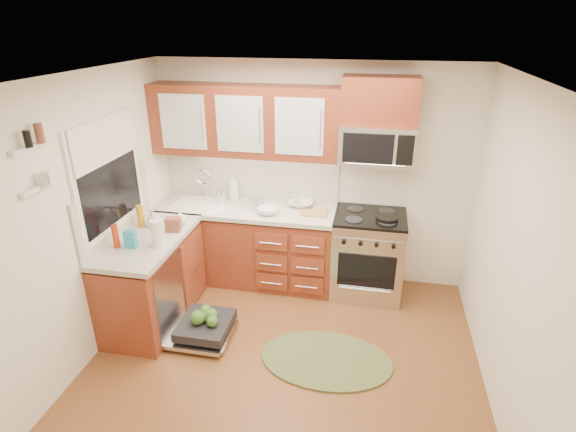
% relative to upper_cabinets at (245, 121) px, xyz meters
% --- Properties ---
extents(floor, '(3.50, 3.50, 0.00)m').
position_rel_upper_cabinets_xyz_m(floor, '(0.73, -1.57, -1.88)').
color(floor, brown).
rests_on(floor, ground).
extents(ceiling, '(3.50, 3.50, 0.00)m').
position_rel_upper_cabinets_xyz_m(ceiling, '(0.73, -1.57, 0.62)').
color(ceiling, white).
rests_on(ceiling, ground).
extents(wall_back, '(3.50, 0.04, 2.50)m').
position_rel_upper_cabinets_xyz_m(wall_back, '(0.73, 0.18, -0.62)').
color(wall_back, silver).
rests_on(wall_back, ground).
extents(wall_front, '(3.50, 0.04, 2.50)m').
position_rel_upper_cabinets_xyz_m(wall_front, '(0.73, -3.33, -0.62)').
color(wall_front, silver).
rests_on(wall_front, ground).
extents(wall_left, '(0.04, 3.50, 2.50)m').
position_rel_upper_cabinets_xyz_m(wall_left, '(-1.02, -1.57, -0.62)').
color(wall_left, silver).
rests_on(wall_left, ground).
extents(wall_right, '(0.04, 3.50, 2.50)m').
position_rel_upper_cabinets_xyz_m(wall_right, '(2.48, -1.57, -0.62)').
color(wall_right, silver).
rests_on(wall_right, ground).
extents(base_cabinet_back, '(2.05, 0.60, 0.85)m').
position_rel_upper_cabinets_xyz_m(base_cabinet_back, '(0.00, -0.12, -1.45)').
color(base_cabinet_back, maroon).
rests_on(base_cabinet_back, ground).
extents(base_cabinet_left, '(0.60, 1.25, 0.85)m').
position_rel_upper_cabinets_xyz_m(base_cabinet_left, '(-0.72, -1.05, -1.45)').
color(base_cabinet_left, maroon).
rests_on(base_cabinet_left, ground).
extents(countertop_back, '(2.07, 0.64, 0.05)m').
position_rel_upper_cabinets_xyz_m(countertop_back, '(0.00, -0.14, -0.97)').
color(countertop_back, beige).
rests_on(countertop_back, base_cabinet_back).
extents(countertop_left, '(0.64, 1.27, 0.05)m').
position_rel_upper_cabinets_xyz_m(countertop_left, '(-0.71, -1.05, -0.97)').
color(countertop_left, beige).
rests_on(countertop_left, base_cabinet_left).
extents(backsplash_back, '(2.05, 0.02, 0.57)m').
position_rel_upper_cabinets_xyz_m(backsplash_back, '(0.00, 0.16, -0.67)').
color(backsplash_back, beige).
rests_on(backsplash_back, ground).
extents(backsplash_left, '(0.02, 1.25, 0.57)m').
position_rel_upper_cabinets_xyz_m(backsplash_left, '(-1.01, -1.05, -0.67)').
color(backsplash_left, beige).
rests_on(backsplash_left, ground).
extents(upper_cabinets, '(2.05, 0.35, 0.75)m').
position_rel_upper_cabinets_xyz_m(upper_cabinets, '(0.00, 0.00, 0.00)').
color(upper_cabinets, maroon).
rests_on(upper_cabinets, ground).
extents(cabinet_over_mw, '(0.76, 0.35, 0.47)m').
position_rel_upper_cabinets_xyz_m(cabinet_over_mw, '(1.41, 0.00, 0.26)').
color(cabinet_over_mw, maroon).
rests_on(cabinet_over_mw, ground).
extents(range, '(0.76, 0.64, 0.95)m').
position_rel_upper_cabinets_xyz_m(range, '(1.41, -0.15, -1.40)').
color(range, silver).
rests_on(range, ground).
extents(microwave, '(0.76, 0.38, 0.40)m').
position_rel_upper_cabinets_xyz_m(microwave, '(1.41, -0.02, -0.18)').
color(microwave, silver).
rests_on(microwave, ground).
extents(sink, '(0.62, 0.50, 0.26)m').
position_rel_upper_cabinets_xyz_m(sink, '(-0.52, -0.16, -1.07)').
color(sink, white).
rests_on(sink, ground).
extents(dishwasher, '(0.70, 0.60, 0.20)m').
position_rel_upper_cabinets_xyz_m(dishwasher, '(-0.13, -1.27, -1.77)').
color(dishwasher, silver).
rests_on(dishwasher, ground).
extents(window, '(0.03, 1.05, 1.05)m').
position_rel_upper_cabinets_xyz_m(window, '(-1.01, -1.07, -0.32)').
color(window, white).
rests_on(window, ground).
extents(window_blind, '(0.02, 0.96, 0.40)m').
position_rel_upper_cabinets_xyz_m(window_blind, '(-0.98, -1.07, 0.00)').
color(window_blind, white).
rests_on(window_blind, ground).
extents(shelf_upper, '(0.04, 0.40, 0.03)m').
position_rel_upper_cabinets_xyz_m(shelf_upper, '(-0.99, -1.92, 0.17)').
color(shelf_upper, white).
rests_on(shelf_upper, ground).
extents(shelf_lower, '(0.04, 0.40, 0.03)m').
position_rel_upper_cabinets_xyz_m(shelf_lower, '(-0.99, -1.92, -0.12)').
color(shelf_lower, white).
rests_on(shelf_lower, ground).
extents(rug, '(1.23, 0.82, 0.02)m').
position_rel_upper_cabinets_xyz_m(rug, '(1.10, -1.38, -1.86)').
color(rug, '#636B3D').
rests_on(rug, ground).
extents(skillet, '(0.26, 0.26, 0.04)m').
position_rel_upper_cabinets_xyz_m(skillet, '(1.57, -0.24, -0.90)').
color(skillet, black).
rests_on(skillet, range).
extents(stock_pot, '(0.21, 0.21, 0.11)m').
position_rel_upper_cabinets_xyz_m(stock_pot, '(0.13, -0.11, -0.89)').
color(stock_pot, silver).
rests_on(stock_pot, countertop_back).
extents(cutting_board, '(0.30, 0.19, 0.02)m').
position_rel_upper_cabinets_xyz_m(cutting_board, '(0.80, -0.16, -0.94)').
color(cutting_board, '#AA7A4D').
rests_on(cutting_board, countertop_back).
extents(canister, '(0.13, 0.13, 0.18)m').
position_rel_upper_cabinets_xyz_m(canister, '(-0.27, -0.08, -0.86)').
color(canister, silver).
rests_on(canister, countertop_back).
extents(paper_towel_roll, '(0.15, 0.15, 0.26)m').
position_rel_upper_cabinets_xyz_m(paper_towel_roll, '(-0.52, -1.19, -0.82)').
color(paper_towel_roll, white).
rests_on(paper_towel_roll, countertop_left).
extents(mustard_bottle, '(0.08, 0.08, 0.23)m').
position_rel_upper_cabinets_xyz_m(mustard_bottle, '(-0.90, -0.82, -0.84)').
color(mustard_bottle, orange).
rests_on(mustard_bottle, countertop_left).
extents(red_bottle, '(0.06, 0.06, 0.22)m').
position_rel_upper_cabinets_xyz_m(red_bottle, '(-0.90, -1.29, -0.84)').
color(red_bottle, '#AD2F0E').
rests_on(red_bottle, countertop_left).
extents(wooden_box, '(0.15, 0.12, 0.14)m').
position_rel_upper_cabinets_xyz_m(wooden_box, '(-0.52, -0.86, -0.88)').
color(wooden_box, brown).
rests_on(wooden_box, countertop_left).
extents(blue_carton, '(0.11, 0.07, 0.17)m').
position_rel_upper_cabinets_xyz_m(blue_carton, '(-0.76, -1.27, -0.86)').
color(blue_carton, '#2992C0').
rests_on(blue_carton, countertop_left).
extents(bowl_a, '(0.26, 0.26, 0.06)m').
position_rel_upper_cabinets_xyz_m(bowl_a, '(0.63, 0.02, -0.92)').
color(bowl_a, '#999999').
rests_on(bowl_a, countertop_back).
extents(bowl_b, '(0.32, 0.32, 0.08)m').
position_rel_upper_cabinets_xyz_m(bowl_b, '(0.30, -0.26, -0.91)').
color(bowl_b, '#999999').
rests_on(bowl_b, countertop_back).
extents(cup, '(0.13, 0.13, 0.10)m').
position_rel_upper_cabinets_xyz_m(cup, '(0.52, 0.01, -0.90)').
color(cup, '#999999').
rests_on(cup, countertop_back).
extents(soap_bottle_a, '(0.17, 0.17, 0.33)m').
position_rel_upper_cabinets_xyz_m(soap_bottle_a, '(-0.19, 0.07, -0.78)').
color(soap_bottle_a, '#999999').
rests_on(soap_bottle_a, countertop_back).
extents(soap_bottle_b, '(0.09, 0.09, 0.20)m').
position_rel_upper_cabinets_xyz_m(soap_bottle_b, '(-0.76, -0.82, -0.85)').
color(soap_bottle_b, '#999999').
rests_on(soap_bottle_b, countertop_left).
extents(soap_bottle_c, '(0.16, 0.16, 0.16)m').
position_rel_upper_cabinets_xyz_m(soap_bottle_c, '(-0.52, -0.69, -0.87)').
color(soap_bottle_c, '#999999').
rests_on(soap_bottle_c, countertop_left).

